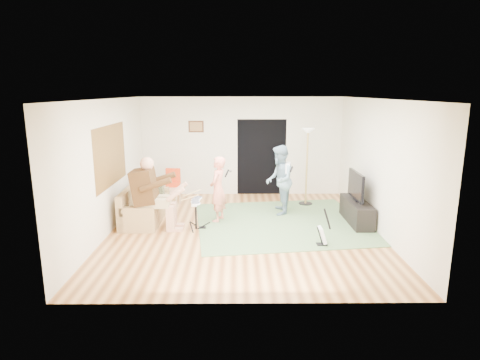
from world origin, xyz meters
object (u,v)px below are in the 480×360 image
(drum_kit, at_px, (196,216))
(television, at_px, (356,185))
(sofa, at_px, (142,209))
(tv_cabinet, at_px, (356,212))
(dining_chair, at_px, (172,192))
(singer, at_px, (218,189))
(guitarist, at_px, (279,180))
(guitar_spare, at_px, (323,235))
(torchiere_lamp, at_px, (307,153))

(drum_kit, bearing_deg, television, 6.19)
(sofa, bearing_deg, tv_cabinet, -3.30)
(dining_chair, height_order, tv_cabinet, dining_chair)
(tv_cabinet, xyz_separation_m, television, (-0.05, -0.00, 0.60))
(drum_kit, distance_m, singer, 0.82)
(guitarist, relative_size, guitar_spare, 2.25)
(sofa, xyz_separation_m, dining_chair, (0.49, 1.21, 0.07))
(guitar_spare, distance_m, television, 1.77)
(tv_cabinet, bearing_deg, torchiere_lamp, 120.59)
(guitarist, bearing_deg, sofa, -77.35)
(guitar_spare, xyz_separation_m, dining_chair, (-3.27, 2.81, 0.12))
(guitarist, distance_m, dining_chair, 2.81)
(singer, distance_m, television, 3.01)
(sofa, distance_m, drum_kit, 1.44)
(singer, bearing_deg, guitar_spare, 70.97)
(sofa, distance_m, dining_chair, 1.30)
(tv_cabinet, bearing_deg, singer, 177.25)
(guitarist, xyz_separation_m, guitar_spare, (0.62, -2.01, -0.61))
(dining_chair, bearing_deg, drum_kit, -59.31)
(guitarist, xyz_separation_m, torchiere_lamp, (0.77, 0.79, 0.52))
(drum_kit, xyz_separation_m, singer, (0.45, 0.52, 0.45))
(sofa, bearing_deg, torchiere_lamp, 17.06)
(torchiere_lamp, relative_size, tv_cabinet, 1.39)
(drum_kit, xyz_separation_m, guitarist, (1.86, 1.06, 0.53))
(torchiere_lamp, distance_m, dining_chair, 3.57)
(sofa, relative_size, tv_cabinet, 1.34)
(guitar_spare, height_order, dining_chair, dining_chair)
(singer, relative_size, guitar_spare, 2.01)
(drum_kit, height_order, singer, singer)
(sofa, bearing_deg, singer, -4.27)
(sofa, relative_size, guitar_spare, 2.59)
(sofa, xyz_separation_m, singer, (1.73, -0.13, 0.48))
(sofa, bearing_deg, television, -3.33)
(tv_cabinet, bearing_deg, guitar_spare, -127.73)
(guitar_spare, bearing_deg, dining_chair, 139.38)
(guitar_spare, bearing_deg, drum_kit, 159.01)
(guitarist, xyz_separation_m, dining_chair, (-2.65, 0.80, -0.49))
(drum_kit, bearing_deg, tv_cabinet, 6.10)
(torchiere_lamp, bearing_deg, sofa, -162.94)
(sofa, xyz_separation_m, guitarist, (3.14, 0.41, 0.56))
(singer, distance_m, tv_cabinet, 3.10)
(television, bearing_deg, dining_chair, 160.77)
(guitar_spare, xyz_separation_m, tv_cabinet, (1.02, 1.32, 0.04))
(dining_chair, bearing_deg, tv_cabinet, -11.54)
(guitarist, distance_m, guitar_spare, 2.19)
(singer, xyz_separation_m, television, (3.00, -0.15, 0.12))
(guitarist, height_order, torchiere_lamp, torchiere_lamp)
(sofa, relative_size, drum_kit, 2.89)
(tv_cabinet, bearing_deg, television, -180.00)
(singer, xyz_separation_m, guitar_spare, (2.03, -1.47, -0.52))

